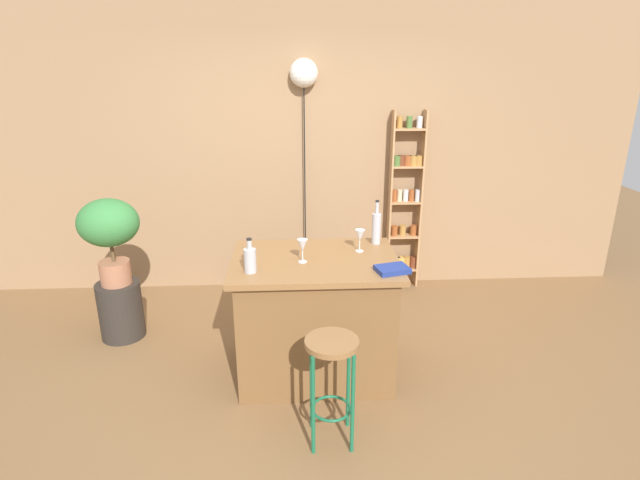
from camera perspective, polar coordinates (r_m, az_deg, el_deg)
name	(u,v)px	position (r m, az deg, el deg)	size (l,w,h in m)	color
ground	(317,395)	(3.72, -0.32, -16.90)	(12.00, 12.00, 0.00)	brown
back_wall	(307,149)	(5.01, -1.47, 10.18)	(6.40, 0.10, 2.80)	#997551
kitchen_counter	(315,316)	(3.74, -0.56, -8.53)	(1.16, 0.84, 0.90)	brown
bar_stool	(332,368)	(3.08, 1.31, -14.09)	(0.32, 0.32, 0.69)	#196642
spice_shelf	(405,204)	(5.11, 9.48, 4.04)	(0.32, 0.13, 1.78)	tan
plant_stool	(121,310)	(4.60, -21.39, -7.30)	(0.36, 0.36, 0.49)	#2D2823
potted_plant	(109,229)	(4.34, -22.53, 1.12)	(0.48, 0.43, 0.71)	#A86B4C
bottle_wine_red	(250,260)	(3.33, -7.83, -2.18)	(0.08, 0.08, 0.23)	#B2B2B7
bottle_spirits_clear	(376,227)	(3.83, 6.32, 1.41)	(0.07, 0.07, 0.34)	#B2B2B7
wine_glass_left	(360,236)	(3.66, 4.48, 0.45)	(0.07, 0.07, 0.16)	silver
wine_glass_center	(302,246)	(3.45, -1.97, -0.67)	(0.07, 0.07, 0.16)	silver
cookbook	(392,269)	(3.36, 8.09, -3.27)	(0.21, 0.15, 0.04)	navy
pendant_globe_light	(304,75)	(4.84, -1.83, 17.98)	(0.26, 0.26, 2.23)	black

